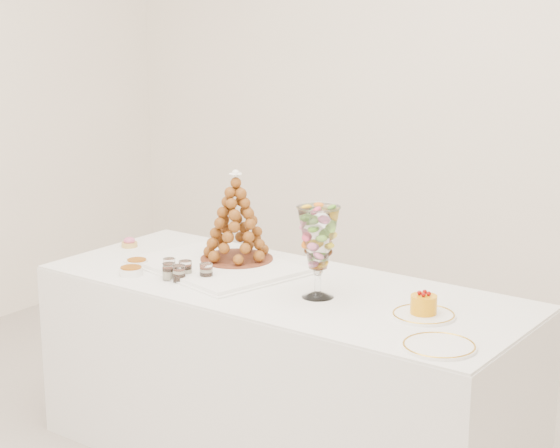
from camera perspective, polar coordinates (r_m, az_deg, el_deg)
The scene contains 15 objects.
buffet_table at distance 3.50m, azimuth 0.13°, elevation -9.12°, with size 1.83×0.77×0.69m.
lace_tray at distance 3.58m, azimuth -3.84°, elevation -2.55°, with size 0.59×0.44×0.02m, color white.
macaron_vase at distance 3.19m, azimuth 2.35°, elevation -0.91°, with size 0.15×0.15×0.32m.
cake_plate at distance 3.08m, azimuth 8.74°, elevation -5.51°, with size 0.21×0.21×0.01m, color white.
spare_plate at distance 2.82m, azimuth 9.67°, elevation -7.36°, with size 0.22×0.22×0.01m, color white.
pink_tart at distance 3.93m, azimuth -9.17°, elevation -1.14°, with size 0.07×0.07×0.04m.
verrine_a at distance 3.51m, azimuth -6.76°, elevation -2.60°, with size 0.05×0.05×0.06m, color white.
verrine_b at distance 3.47m, azimuth -5.79°, elevation -2.77°, with size 0.05×0.05×0.06m, color white.
verrine_c at distance 3.42m, azimuth -4.52°, elevation -2.95°, with size 0.05×0.05×0.06m, color white.
verrine_d at distance 3.45m, azimuth -6.80°, elevation -2.89°, with size 0.05×0.05×0.06m, color white.
verrine_e at distance 3.42m, azimuth -6.17°, elevation -3.03°, with size 0.05×0.05×0.06m, color white.
ramekin_back at distance 3.64m, azimuth -8.72°, elevation -2.39°, with size 0.08×0.08×0.03m, color white.
ramekin_front at distance 3.53m, azimuth -9.06°, elevation -2.87°, with size 0.09×0.09×0.03m, color white.
croquembouche at distance 3.59m, azimuth -2.69°, elevation 0.47°, with size 0.28×0.28×0.35m.
mousse_cake at distance 3.07m, azimuth 8.75°, elevation -4.85°, with size 0.09×0.09×0.08m.
Camera 1 is at (1.76, -2.36, 1.70)m, focal length 60.00 mm.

